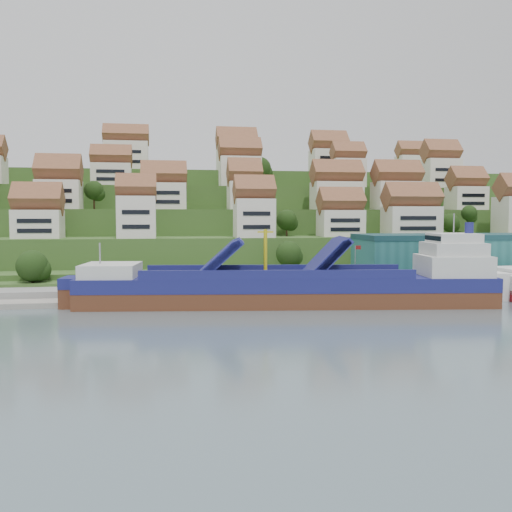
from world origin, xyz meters
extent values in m
plane|color=slate|center=(0.00, 0.00, 0.00)|extent=(300.00, 300.00, 0.00)
cube|color=gray|center=(20.00, 15.00, 1.10)|extent=(180.00, 14.00, 2.20)
cube|color=#2D4C1E|center=(0.00, 86.00, 2.00)|extent=(260.00, 128.00, 4.00)
cube|color=#2D4C1E|center=(0.00, 91.00, 5.50)|extent=(260.00, 118.00, 11.00)
cube|color=#2D4C1E|center=(0.00, 99.00, 9.00)|extent=(260.00, 102.00, 18.00)
cube|color=#2D4C1E|center=(0.00, 107.00, 12.50)|extent=(260.00, 86.00, 25.00)
cube|color=#2D4C1E|center=(0.00, 116.00, 15.50)|extent=(260.00, 68.00, 31.00)
cube|color=silver|center=(-49.89, 39.95, 14.33)|extent=(10.87, 8.57, 6.66)
cube|color=silver|center=(-26.94, 36.54, 15.95)|extent=(8.99, 7.03, 9.91)
cube|color=silver|center=(1.27, 36.27, 15.70)|extent=(9.44, 7.62, 9.40)
cube|color=silver|center=(24.41, 39.77, 14.37)|extent=(10.94, 7.73, 6.74)
cube|color=silver|center=(42.97, 38.09, 14.83)|extent=(13.75, 8.26, 7.67)
cube|color=silver|center=(-47.19, 53.16, 21.72)|extent=(10.96, 8.98, 7.44)
cube|color=silver|center=(-20.35, 54.40, 21.52)|extent=(11.59, 7.90, 7.04)
cube|color=silver|center=(1.47, 54.16, 21.80)|extent=(8.80, 8.56, 7.61)
cube|color=silver|center=(28.56, 56.56, 21.98)|extent=(13.81, 8.36, 7.96)
cube|color=silver|center=(45.50, 53.55, 22.01)|extent=(13.01, 8.18, 8.01)
cube|color=silver|center=(68.52, 56.16, 21.44)|extent=(10.10, 8.04, 6.88)
cube|color=silver|center=(-35.33, 70.52, 28.24)|extent=(11.25, 7.30, 6.48)
cube|color=silver|center=(2.30, 69.01, 29.43)|extent=(12.06, 7.79, 8.87)
cube|color=silver|center=(36.42, 70.12, 29.47)|extent=(9.81, 7.14, 8.93)
cube|color=silver|center=(68.10, 71.70, 29.74)|extent=(11.05, 8.47, 9.49)
cube|color=silver|center=(-32.08, 88.68, 35.58)|extent=(13.85, 7.51, 9.15)
cube|color=silver|center=(3.92, 89.11, 35.34)|extent=(12.90, 8.15, 8.69)
cube|color=silver|center=(35.86, 89.32, 34.96)|extent=(12.03, 8.73, 7.92)
cube|color=silver|center=(68.09, 93.38, 34.41)|extent=(10.28, 7.05, 6.83)
ellipsoid|color=#203C14|center=(7.69, 26.11, 7.55)|extent=(5.94, 5.94, 5.94)
ellipsoid|color=#203C14|center=(56.56, 43.11, 14.41)|extent=(5.08, 5.08, 5.08)
ellipsoid|color=#203C14|center=(62.10, 43.11, 17.06)|extent=(4.29, 4.29, 4.29)
ellipsoid|color=#203C14|center=(11.09, 43.66, 15.20)|extent=(5.39, 5.39, 5.39)
ellipsoid|color=#203C14|center=(43.56, 59.83, 23.50)|extent=(4.32, 4.32, 4.32)
ellipsoid|color=#203C14|center=(-51.54, 59.38, 21.91)|extent=(4.87, 4.87, 4.87)
ellipsoid|color=#203C14|center=(-39.01, 57.97, 23.18)|extent=(5.17, 5.17, 5.17)
ellipsoid|color=#203C14|center=(8.86, 73.21, 30.82)|extent=(7.44, 7.44, 7.44)
ellipsoid|color=#203C14|center=(33.08, 75.94, 29.79)|extent=(5.63, 5.63, 5.63)
ellipsoid|color=#203C14|center=(36.19, 73.97, 29.26)|extent=(4.41, 4.41, 4.41)
ellipsoid|color=#203C14|center=(-47.02, 19.00, 6.14)|extent=(6.38, 6.38, 6.38)
ellipsoid|color=#203C14|center=(-36.09, 19.00, 5.11)|extent=(3.99, 3.99, 3.99)
cube|color=#266967|center=(52.00, 17.00, 7.20)|extent=(60.00, 15.00, 10.00)
cylinder|color=gray|center=(18.00, 10.00, 6.20)|extent=(0.16, 0.16, 8.00)
cube|color=maroon|center=(18.60, 10.00, 9.80)|extent=(1.20, 0.05, 0.80)
cube|color=#592E1B|center=(1.10, -1.18, 1.00)|extent=(75.32, 20.80, 4.77)
cube|color=navy|center=(1.10, -1.18, 4.11)|extent=(75.33, 20.92, 2.48)
cube|color=silver|center=(-30.15, 2.81, 6.49)|extent=(10.85, 12.01, 2.48)
cube|color=#262628|center=(-0.80, -0.94, 5.35)|extent=(48.58, 15.71, 0.29)
cube|color=navy|center=(-11.21, 0.39, 8.59)|extent=(8.43, 11.36, 6.60)
cube|color=navy|center=(7.72, -2.03, 8.59)|extent=(8.07, 11.32, 6.98)
cylinder|color=gold|center=(-2.69, -0.70, 9.55)|extent=(0.75, 0.75, 8.59)
cube|color=silver|center=(31.40, -5.06, 7.16)|extent=(12.74, 12.25, 3.82)
cube|color=silver|center=(31.40, -5.06, 10.22)|extent=(10.70, 10.87, 2.39)
cube|color=silver|center=(31.40, -5.06, 12.22)|extent=(8.67, 9.49, 1.72)
cylinder|color=navy|center=(34.24, -5.42, 14.03)|extent=(1.71, 1.71, 2.10)
camera|label=1|loc=(-21.19, -101.54, 16.19)|focal=40.00mm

